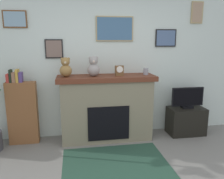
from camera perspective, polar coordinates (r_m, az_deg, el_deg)
name	(u,v)px	position (r m, az deg, el deg)	size (l,w,h in m)	color
back_wall	(106,65)	(4.22, -1.55, 6.25)	(5.20, 0.15, 2.60)	silver
fireplace	(106,107)	(4.05, -1.38, -4.49)	(1.68, 0.56, 1.15)	gray
bookshelf	(22,111)	(4.16, -21.46, -5.02)	(0.49, 0.16, 1.28)	brown
tv_stand	(186,121)	(4.57, 17.95, -7.43)	(0.66, 0.40, 0.51)	black
television	(188,98)	(4.44, 18.33, -2.04)	(0.61, 0.14, 0.39)	black
area_rug	(116,164)	(3.44, 1.01, -18.20)	(1.51, 1.18, 0.01)	#244334
candle_jar	(146,71)	(4.06, 8.42, 4.48)	(0.09, 0.09, 0.12)	gray
mantel_clock	(119,71)	(3.93, 1.81, 4.75)	(0.14, 0.10, 0.17)	brown
teddy_bear_tan	(66,68)	(3.85, -11.50, 5.26)	(0.20, 0.20, 0.32)	olive
teddy_bear_grey	(94,67)	(3.86, -4.63, 5.57)	(0.21, 0.21, 0.34)	gray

